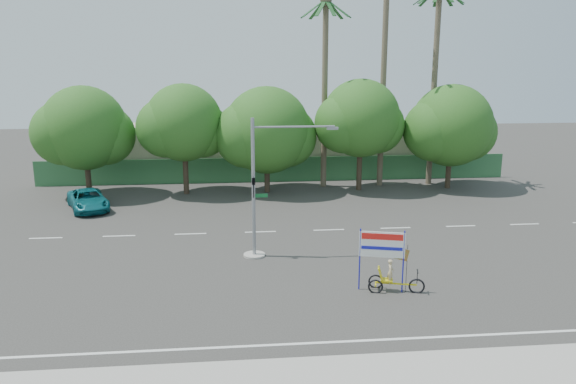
{
  "coord_description": "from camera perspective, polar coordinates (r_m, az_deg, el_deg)",
  "views": [
    {
      "loc": [
        -3.39,
        -23.01,
        9.78
      ],
      "look_at": [
        -0.86,
        3.17,
        3.5
      ],
      "focal_mm": 35.0,
      "sensor_mm": 36.0,
      "label": 1
    }
  ],
  "objects": [
    {
      "name": "palm_mid",
      "position": [
        45.21,
        14.74,
        12.52
      ],
      "size": [
        3.73,
        3.79,
        15.45
      ],
      "color": "#70604C",
      "rests_on": "ground"
    },
    {
      "name": "palm_tall",
      "position": [
        44.02,
        9.78,
        14.13
      ],
      "size": [
        3.73,
        3.79,
        17.45
      ],
      "color": "#70604C",
      "rests_on": "ground"
    },
    {
      "name": "building_left",
      "position": [
        50.06,
        -13.07,
        4.14
      ],
      "size": [
        12.0,
        8.0,
        4.0
      ],
      "primitive_type": "cube",
      "color": "beige",
      "rests_on": "ground"
    },
    {
      "name": "tree_right",
      "position": [
        42.31,
        7.33,
        7.16
      ],
      "size": [
        6.9,
        5.8,
        8.36
      ],
      "color": "#473828",
      "rests_on": "ground"
    },
    {
      "name": "tree_center",
      "position": [
        41.42,
        -2.25,
        6.05
      ],
      "size": [
        7.62,
        6.4,
        7.85
      ],
      "color": "#473828",
      "rests_on": "ground"
    },
    {
      "name": "pickup_truck",
      "position": [
        39.38,
        -19.64,
        -0.76
      ],
      "size": [
        3.83,
        5.23,
        1.32
      ],
      "primitive_type": "imported",
      "rotation": [
        0.0,
        0.0,
        0.39
      ],
      "color": "#0F636C",
      "rests_on": "ground"
    },
    {
      "name": "building_right",
      "position": [
        50.95,
        7.49,
        4.3
      ],
      "size": [
        14.0,
        8.0,
        3.6
      ],
      "primitive_type": "cube",
      "color": "beige",
      "rests_on": "ground"
    },
    {
      "name": "sidewalk_near",
      "position": [
        18.62,
        6.12,
        -18.13
      ],
      "size": [
        50.0,
        2.4,
        0.12
      ],
      "primitive_type": "cube",
      "color": "gray",
      "rests_on": "ground"
    },
    {
      "name": "ground",
      "position": [
        25.23,
        2.68,
        -9.39
      ],
      "size": [
        120.0,
        120.0,
        0.0
      ],
      "primitive_type": "plane",
      "color": "#33302D",
      "rests_on": "ground"
    },
    {
      "name": "tree_far_right",
      "position": [
        44.45,
        16.19,
        6.26
      ],
      "size": [
        7.38,
        6.2,
        7.94
      ],
      "color": "#473828",
      "rests_on": "ground"
    },
    {
      "name": "trike_billboard",
      "position": [
        24.52,
        10.08,
        -7.46
      ],
      "size": [
        2.77,
        1.07,
        2.8
      ],
      "rotation": [
        0.0,
        0.0,
        -0.26
      ],
      "color": "black",
      "rests_on": "ground"
    },
    {
      "name": "tree_far_left",
      "position": [
        42.67,
        -20.05,
        5.87
      ],
      "size": [
        7.14,
        6.0,
        7.96
      ],
      "color": "#473828",
      "rests_on": "ground"
    },
    {
      "name": "traffic_signal",
      "position": [
        27.88,
        -2.89,
        -0.84
      ],
      "size": [
        4.72,
        1.1,
        7.0
      ],
      "color": "gray",
      "rests_on": "ground"
    },
    {
      "name": "tree_left",
      "position": [
        41.44,
        -10.61,
        6.66
      ],
      "size": [
        6.66,
        5.6,
        8.07
      ],
      "color": "#473828",
      "rests_on": "ground"
    },
    {
      "name": "fence",
      "position": [
        45.5,
        -1.14,
        2.3
      ],
      "size": [
        38.0,
        0.08,
        2.0
      ],
      "primitive_type": "cube",
      "color": "#336B3D",
      "rests_on": "ground"
    },
    {
      "name": "palm_short",
      "position": [
        43.08,
        3.77,
        12.18
      ],
      "size": [
        3.73,
        3.79,
        14.45
      ],
      "color": "#70604C",
      "rests_on": "ground"
    }
  ]
}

